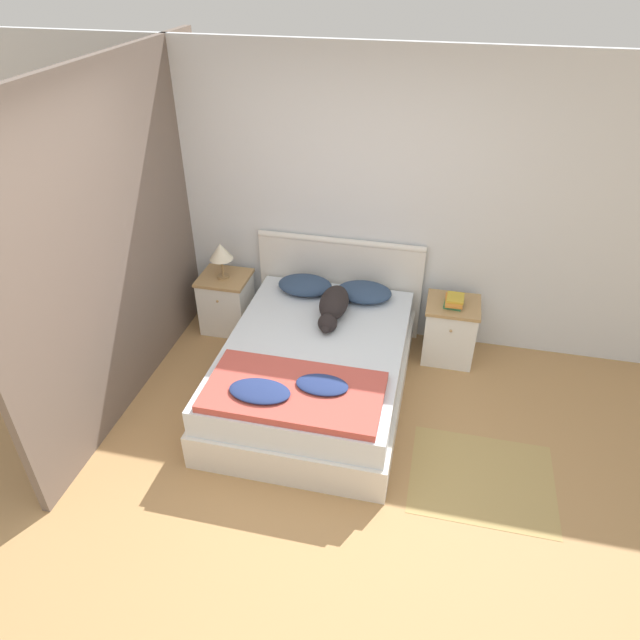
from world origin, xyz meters
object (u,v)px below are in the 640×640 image
object	(u,v)px
pillow_right	(364,292)
book_stack	(454,301)
pillow_left	(305,285)
nightstand_left	(227,302)
table_lamp	(221,252)
dog	(333,306)
bed	(315,370)
nightstand_right	(450,330)

from	to	relation	value
pillow_right	book_stack	size ratio (longest dim) A/B	2.18
pillow_left	pillow_right	distance (m)	0.54
nightstand_left	table_lamp	size ratio (longest dim) A/B	1.64
pillow_right	dog	distance (m)	0.40
bed	dog	size ratio (longest dim) A/B	3.00
pillow_right	book_stack	distance (m)	0.78
table_lamp	pillow_left	bearing A→B (deg)	0.09
book_stack	table_lamp	size ratio (longest dim) A/B	0.65
nightstand_left	pillow_right	size ratio (longest dim) A/B	1.15
pillow_left	bed	bearing A→B (deg)	-70.64
pillow_right	pillow_left	bearing A→B (deg)	180.00
pillow_left	table_lamp	distance (m)	0.81
nightstand_right	book_stack	size ratio (longest dim) A/B	2.52
book_stack	table_lamp	world-z (taller)	table_lamp
bed	pillow_right	size ratio (longest dim) A/B	4.06
nightstand_right	pillow_left	xyz separation A→B (m)	(-1.32, -0.01, 0.30)
nightstand_right	table_lamp	bearing A→B (deg)	-179.63
nightstand_left	nightstand_right	size ratio (longest dim) A/B	1.00
bed	table_lamp	xyz separation A→B (m)	(-1.05, 0.76, 0.57)
nightstand_right	pillow_right	world-z (taller)	pillow_right
pillow_right	book_stack	bearing A→B (deg)	0.26
bed	table_lamp	distance (m)	1.41
pillow_left	dog	xyz separation A→B (m)	(0.33, -0.34, 0.04)
pillow_left	dog	bearing A→B (deg)	-45.80
nightstand_left	dog	size ratio (longest dim) A/B	0.85
pillow_right	dog	xyz separation A→B (m)	(-0.21, -0.34, 0.04)
bed	nightstand_left	distance (m)	1.30
book_stack	table_lamp	distance (m)	2.10
pillow_right	dog	size ratio (longest dim) A/B	0.74
nightstand_left	book_stack	world-z (taller)	book_stack
book_stack	bed	bearing A→B (deg)	-143.68
bed	dog	world-z (taller)	dog
pillow_left	book_stack	xyz separation A→B (m)	(1.31, 0.00, 0.02)
dog	bed	bearing A→B (deg)	-98.30
bed	dog	xyz separation A→B (m)	(0.06, 0.42, 0.37)
dog	book_stack	xyz separation A→B (m)	(0.98, 0.34, -0.02)
table_lamp	bed	bearing A→B (deg)	-36.07
nightstand_right	table_lamp	world-z (taller)	table_lamp
pillow_left	nightstand_right	bearing A→B (deg)	0.54
table_lamp	nightstand_right	bearing A→B (deg)	0.37
nightstand_right	pillow_left	distance (m)	1.35
bed	pillow_right	distance (m)	0.87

